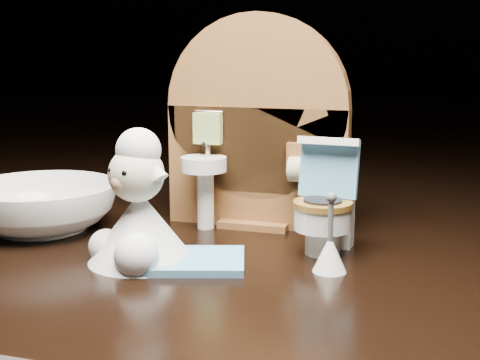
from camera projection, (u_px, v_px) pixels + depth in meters
The scene contains 6 objects.
backdrop_panel at pixel (256, 135), 0.47m from camera, with size 0.13×0.05×0.15m.
toy_toilet at pixel (326, 210), 0.42m from camera, with size 0.04×0.05×0.07m.
bath_mat at pixel (195, 261), 0.40m from camera, with size 0.06×0.05×0.00m, color #5694BB.
toilet_brush at pixel (330, 251), 0.38m from camera, with size 0.02×0.02×0.05m.
plush_lamb at pixel (138, 216), 0.40m from camera, with size 0.06×0.07×0.08m.
ceramic_bowl at pixel (41, 207), 0.47m from camera, with size 0.11×0.11×0.03m, color white.
Camera 1 is at (0.13, -0.39, 0.13)m, focal length 50.00 mm.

